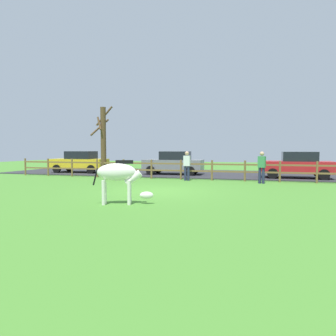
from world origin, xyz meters
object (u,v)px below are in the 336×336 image
Objects in this scene: zebra at (119,175)px; crow_on_grass at (104,187)px; bare_tree at (103,140)px; parked_car_grey at (174,163)px; parked_car_red at (297,165)px; visitor_left_of_tree at (187,164)px; parked_car_yellow at (80,162)px; visitor_right_of_tree at (262,166)px.

zebra is 8.73× the size of crow_on_grass.
bare_tree reaches higher than parked_car_grey.
visitor_left_of_tree is at bearing -155.54° from parked_car_red.
parked_car_yellow is at bearing 159.94° from visitor_left_of_tree.
parked_car_yellow is (-6.11, 7.93, 0.72)m from crow_on_grass.
parked_car_yellow is (-8.28, 11.00, -0.08)m from zebra.
visitor_left_of_tree is at bearing -64.05° from parked_car_grey.
visitor_left_of_tree reaches higher than zebra.
visitor_right_of_tree is (4.49, 7.41, -0.02)m from zebra.
crow_on_grass is 7.99m from visitor_right_of_tree.
visitor_left_of_tree reaches higher than parked_car_grey.
visitor_left_of_tree and visitor_right_of_tree have the same top height.
parked_car_red is 6.66m from visitor_left_of_tree.
visitor_right_of_tree is (9.50, -1.03, -1.41)m from bare_tree.
crow_on_grass is 0.13× the size of visitor_right_of_tree.
bare_tree reaches higher than visitor_left_of_tree.
parked_car_grey is 2.45× the size of visitor_right_of_tree.
crow_on_grass is 0.05× the size of parked_car_red.
parked_car_red is at bearing -4.88° from parked_car_grey.
visitor_right_of_tree is at bearing -5.56° from visitor_left_of_tree.
visitor_right_of_tree is (4.00, -0.39, 0.00)m from visitor_left_of_tree.
parked_car_red is at bearing 24.46° from visitor_left_of_tree.
visitor_left_of_tree is 4.01m from visitor_right_of_tree.
bare_tree is at bearing 117.86° from crow_on_grass.
visitor_left_of_tree reaches higher than parked_car_red.
zebra is 7.81m from visitor_left_of_tree.
visitor_right_of_tree reaches higher than parked_car_yellow.
visitor_left_of_tree is (-6.06, -2.76, 0.06)m from parked_car_red.
crow_on_grass is 0.13× the size of visitor_left_of_tree.
parked_car_yellow is at bearing 126.95° from zebra.
parked_car_grey is 3.80m from visitor_left_of_tree.
parked_car_grey is 2.45× the size of visitor_left_of_tree.
parked_car_red is at bearing 40.60° from crow_on_grass.
visitor_left_of_tree is (8.77, -3.20, 0.06)m from parked_car_yellow.
parked_car_yellow is 9.34m from visitor_left_of_tree.
visitor_left_of_tree is 1.00× the size of visitor_right_of_tree.
parked_car_red is (11.57, 2.12, -1.47)m from bare_tree.
bare_tree is 9.66m from visitor_right_of_tree.
crow_on_grass is at bearing -62.14° from bare_tree.
bare_tree is at bearing 173.81° from visitor_right_of_tree.
parked_car_yellow is 13.26m from visitor_right_of_tree.
parked_car_yellow is 2.49× the size of visitor_left_of_tree.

